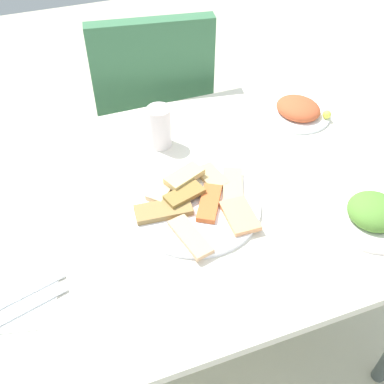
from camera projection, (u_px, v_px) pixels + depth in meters
ground_plane at (190, 333)px, 1.67m from camera, size 6.00×6.00×0.00m
dining_table at (190, 216)px, 1.22m from camera, size 1.20×0.84×0.70m
dining_chair at (153, 110)px, 1.74m from camera, size 0.48×0.48×0.93m
pide_platter at (196, 203)px, 1.14m from camera, size 0.33×0.33×0.05m
salad_plate_greens at (373, 213)px, 1.10m from camera, size 0.22×0.22×0.07m
salad_plate_rice at (298, 110)px, 1.41m from camera, size 0.20×0.20×0.05m
soda_can at (160, 127)px, 1.28m from camera, size 0.09×0.09×0.12m
paper_napkin at (25, 303)px, 0.95m from camera, size 0.16×0.16×0.00m
fork at (25, 310)px, 0.94m from camera, size 0.18×0.06×0.00m
spoon at (23, 295)px, 0.96m from camera, size 0.18×0.06×0.00m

